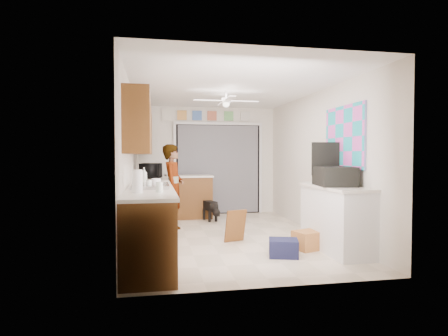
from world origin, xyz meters
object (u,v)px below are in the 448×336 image
soap_bottle (144,176)px  suitcase (334,176)px  cup (156,182)px  microwave (151,171)px  paper_towel_roll (137,181)px  dog (210,210)px  man (173,188)px  cardboard_box (309,240)px  navy_crate (283,248)px

soap_bottle → suitcase: 2.81m
cup → suitcase: 2.56m
microwave → paper_towel_roll: (-0.13, -2.75, -0.01)m
suitcase → dog: (-1.41, 2.76, -0.84)m
man → dog: bearing=-29.6°
microwave → paper_towel_roll: size_ratio=1.89×
paper_towel_roll → cardboard_box: size_ratio=0.63×
paper_towel_roll → navy_crate: 2.17m
cup → navy_crate: (1.70, -0.57, -0.88)m
cup → man: size_ratio=0.09×
microwave → paper_towel_roll: 2.75m
cardboard_box → navy_crate: size_ratio=1.11×
microwave → soap_bottle: size_ratio=1.98×
man → dog: (0.81, 0.90, -0.56)m
navy_crate → man: man is taller
cup → navy_crate: cup is taller
microwave → navy_crate: 3.18m
dog → cardboard_box: bearing=-82.3°
cardboard_box → man: man is taller
soap_bottle → dog: 2.52m
microwave → cup: (0.09, -1.88, -0.09)m
microwave → soap_bottle: bearing=-172.7°
microwave → soap_bottle: 1.51m
cup → dog: cup is taller
cup → cardboard_box: size_ratio=0.33×
soap_bottle → cup: (0.18, -0.37, -0.07)m
microwave → man: 0.64m
microwave → cardboard_box: size_ratio=1.19×
paper_towel_roll → suitcase: 2.79m
soap_bottle → cup: soap_bottle is taller
microwave → cardboard_box: 3.28m
cardboard_box → soap_bottle: bearing=165.2°
cup → microwave: bearing=92.6°
navy_crate → man: 2.56m
navy_crate → dog: bearing=101.1°
suitcase → soap_bottle: bearing=173.2°
soap_bottle → microwave: bearing=86.6°
paper_towel_roll → suitcase: bearing=10.0°
cup → paper_towel_roll: 0.90m
suitcase → navy_crate: suitcase is taller
man → dog: 1.33m
microwave → soap_bottle: microwave is taller
suitcase → navy_crate: 1.28m
cup → suitcase: bearing=-8.8°
microwave → suitcase: 3.46m
cup → paper_towel_roll: (-0.22, -0.87, 0.08)m
paper_towel_roll → suitcase: size_ratio=0.42×
soap_bottle → paper_towel_roll: size_ratio=0.96×
navy_crate → dog: 3.00m
soap_bottle → suitcase: size_ratio=0.40×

